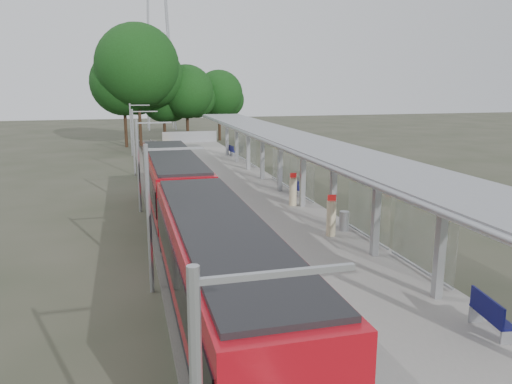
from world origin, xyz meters
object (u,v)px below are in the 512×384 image
at_px(train, 189,213).
at_px(info_pillar_far, 293,191).
at_px(litter_bin, 344,221).
at_px(bench_mid, 297,187).
at_px(bench_far, 232,150).
at_px(info_pillar_near, 331,218).
at_px(bench_near, 490,314).

relative_size(train, info_pillar_far, 15.62).
bearing_deg(litter_bin, bench_mid, 87.19).
relative_size(bench_far, info_pillar_near, 0.77).
xyz_separation_m(train, bench_mid, (7.12, 6.62, -0.55)).
relative_size(bench_near, bench_far, 1.13).
relative_size(bench_mid, bench_far, 1.02).
bearing_deg(litter_bin, info_pillar_far, 97.66).
relative_size(info_pillar_near, info_pillar_far, 1.02).
distance_m(bench_mid, bench_far, 16.74).
bearing_deg(bench_near, info_pillar_far, 100.43).
xyz_separation_m(train, litter_bin, (6.75, -0.76, -0.61)).
distance_m(info_pillar_near, litter_bin, 1.09).
bearing_deg(info_pillar_far, litter_bin, -87.74).
bearing_deg(bench_mid, train, -133.32).
height_order(bench_near, bench_mid, bench_near).
relative_size(bench_mid, info_pillar_far, 0.80).
xyz_separation_m(bench_mid, info_pillar_far, (-1.04, -2.36, 0.26)).
xyz_separation_m(bench_far, info_pillar_far, (-0.78, -19.10, 0.28)).
bearing_deg(bench_far, bench_near, -96.01).
distance_m(info_pillar_far, litter_bin, 5.07).
distance_m(bench_far, info_pillar_near, 24.71).
height_order(train, info_pillar_far, train).
height_order(train, bench_near, train).
bearing_deg(info_pillar_far, bench_near, -93.78).
height_order(info_pillar_near, litter_bin, info_pillar_near).
distance_m(train, info_pillar_near, 6.04).
relative_size(bench_near, info_pillar_far, 0.89).
bearing_deg(info_pillar_far, info_pillar_near, -97.38).
bearing_deg(train, info_pillar_far, 34.99).
bearing_deg(info_pillar_near, bench_far, 99.08).
height_order(bench_mid, bench_far, bench_mid).
xyz_separation_m(bench_near, bench_mid, (0.62, 16.97, -0.05)).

